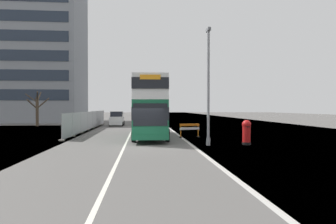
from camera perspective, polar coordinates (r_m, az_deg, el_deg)
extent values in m
cube|color=#565451|center=(18.48, -4.68, -7.21)|extent=(140.00, 280.00, 0.10)
cube|color=#B2AFA8|center=(18.76, 5.21, -6.95)|extent=(0.24, 196.00, 0.01)
cube|color=silver|center=(18.51, -8.74, -7.06)|extent=(0.16, 168.00, 0.01)
cube|color=#145638|center=(24.78, -3.38, -1.03)|extent=(2.90, 10.76, 2.76)
cube|color=silver|center=(24.78, -3.38, 2.63)|extent=(2.90, 10.76, 0.40)
cube|color=silver|center=(24.82, -3.38, 4.71)|extent=(2.87, 10.65, 1.40)
cube|color=black|center=(24.77, -3.38, -0.07)|extent=(2.93, 10.87, 0.88)
cube|color=black|center=(24.82, -3.38, 4.71)|extent=(2.92, 10.82, 0.77)
cube|color=black|center=(19.42, -3.51, -0.53)|extent=(2.31, 0.15, 1.52)
cube|color=orange|center=(19.52, -3.51, 6.90)|extent=(1.38, 0.11, 0.32)
cube|color=#145638|center=(24.85, -3.37, -3.79)|extent=(2.93, 10.87, 0.36)
cylinder|color=black|center=(21.60, -6.78, -4.58)|extent=(0.34, 1.01, 1.00)
cylinder|color=black|center=(21.58, -0.10, -4.58)|extent=(0.34, 1.01, 1.00)
cylinder|color=black|center=(27.82, -5.91, -3.36)|extent=(0.34, 1.01, 1.00)
cylinder|color=black|center=(27.80, -0.74, -3.36)|extent=(0.34, 1.01, 1.00)
cylinder|color=gray|center=(19.59, 7.95, 4.57)|extent=(0.18, 0.18, 7.63)
cube|color=slate|center=(20.23, 7.98, 15.77)|extent=(0.20, 0.70, 0.20)
cylinder|color=gray|center=(19.68, 7.93, -5.84)|extent=(0.29, 0.29, 0.50)
cylinder|color=black|center=(20.67, 15.20, -5.99)|extent=(0.59, 0.59, 0.18)
cylinder|color=#B71414|center=(20.60, 15.21, -4.07)|extent=(0.55, 0.55, 1.21)
sphere|color=#B71414|center=(20.56, 15.22, -2.39)|extent=(0.62, 0.62, 0.62)
cube|color=black|center=(20.30, 15.49, -2.83)|extent=(0.22, 0.03, 0.07)
cube|color=orange|center=(24.86, 4.25, -2.53)|extent=(1.77, 0.45, 0.20)
cube|color=white|center=(24.88, 4.25, -3.26)|extent=(1.77, 0.45, 0.20)
cube|color=orange|center=(24.62, 2.49, -3.82)|extent=(0.08, 0.08, 1.08)
cube|color=black|center=(24.66, 2.49, -4.97)|extent=(0.23, 0.46, 0.08)
cube|color=orange|center=(25.20, 5.96, -3.71)|extent=(0.08, 0.08, 1.08)
cube|color=black|center=(25.25, 5.96, -4.84)|extent=(0.23, 0.46, 0.08)
cube|color=#A8AAAD|center=(25.16, -19.22, -2.55)|extent=(0.04, 3.26, 2.04)
cube|color=#A8AAAD|center=(28.46, -17.54, -2.15)|extent=(0.04, 3.26, 2.04)
cube|color=#A8AAAD|center=(31.79, -16.22, -1.83)|extent=(0.04, 3.26, 2.04)
cube|color=#A8AAAD|center=(35.12, -15.14, -1.58)|extent=(0.04, 3.26, 2.04)
cube|color=#A8AAAD|center=(38.47, -14.25, -1.37)|extent=(0.04, 3.26, 2.04)
cube|color=#A8AAAD|center=(41.83, -13.51, -1.19)|extent=(0.04, 3.26, 2.04)
cube|color=#A8AAAD|center=(45.19, -12.87, -1.03)|extent=(0.04, 3.26, 2.04)
cylinder|color=#939699|center=(23.52, -20.24, -2.79)|extent=(0.06, 0.06, 2.14)
cube|color=gray|center=(23.60, -20.23, -5.24)|extent=(0.44, 0.20, 0.12)
cylinder|color=#939699|center=(26.81, -18.33, -2.34)|extent=(0.06, 0.06, 2.14)
cube|color=gray|center=(26.88, -18.32, -4.49)|extent=(0.44, 0.20, 0.12)
cylinder|color=#939699|center=(30.12, -16.84, -1.98)|extent=(0.06, 0.06, 2.14)
cube|color=gray|center=(30.19, -16.84, -3.90)|extent=(0.44, 0.20, 0.12)
cylinder|color=#939699|center=(33.45, -15.65, -1.70)|extent=(0.06, 0.06, 2.14)
cube|color=gray|center=(33.51, -15.65, -3.42)|extent=(0.44, 0.20, 0.12)
cylinder|color=#939699|center=(36.80, -14.68, -1.47)|extent=(0.06, 0.06, 2.14)
cube|color=gray|center=(36.85, -14.67, -3.04)|extent=(0.44, 0.20, 0.12)
cylinder|color=#939699|center=(40.15, -13.86, -1.27)|extent=(0.06, 0.06, 2.14)
cube|color=gray|center=(40.20, -13.86, -2.71)|extent=(0.44, 0.20, 0.12)
cylinder|color=#939699|center=(43.51, -13.18, -1.11)|extent=(0.06, 0.06, 2.14)
cube|color=gray|center=(43.56, -13.17, -2.43)|extent=(0.44, 0.20, 0.12)
cylinder|color=#939699|center=(46.88, -12.59, -0.97)|extent=(0.06, 0.06, 2.14)
cube|color=gray|center=(46.92, -12.59, -2.20)|extent=(0.44, 0.20, 0.12)
cube|color=silver|center=(41.40, -10.05, -1.65)|extent=(1.75, 4.01, 1.13)
cube|color=black|center=(41.37, -10.05, -0.39)|extent=(1.61, 2.20, 0.70)
cylinder|color=black|center=(42.60, -8.72, -2.17)|extent=(0.20, 0.60, 0.60)
cylinder|color=black|center=(42.74, -11.07, -2.17)|extent=(0.20, 0.60, 0.60)
cylinder|color=black|center=(40.12, -8.95, -2.36)|extent=(0.20, 0.60, 0.60)
cylinder|color=black|center=(40.28, -11.44, -2.35)|extent=(0.20, 0.60, 0.60)
cube|color=silver|center=(49.32, -4.71, -1.23)|extent=(1.81, 3.86, 1.13)
cube|color=black|center=(49.29, -4.72, -0.12)|extent=(1.66, 2.12, 0.79)
cylinder|color=black|center=(50.54, -3.70, -1.69)|extent=(0.20, 0.60, 0.60)
cylinder|color=black|center=(50.53, -5.75, -1.69)|extent=(0.20, 0.60, 0.60)
cylinder|color=black|center=(48.15, -3.63, -1.82)|extent=(0.20, 0.60, 0.60)
cylinder|color=black|center=(48.14, -5.78, -1.82)|extent=(0.20, 0.60, 0.60)
cube|color=silver|center=(56.16, -4.85, -0.90)|extent=(1.79, 3.87, 1.29)
cube|color=black|center=(56.14, -4.85, 0.17)|extent=(1.65, 2.13, 0.81)
cylinder|color=black|center=(57.38, -3.96, -1.39)|extent=(0.20, 0.60, 0.60)
cylinder|color=black|center=(57.38, -5.75, -1.39)|extent=(0.20, 0.60, 0.60)
cylinder|color=black|center=(54.99, -3.91, -1.48)|extent=(0.20, 0.60, 0.60)
cylinder|color=black|center=(54.98, -5.78, -1.49)|extent=(0.20, 0.60, 0.60)
cylinder|color=#4C3D2D|center=(43.98, -24.39, 0.05)|extent=(0.39, 0.39, 3.97)
cylinder|color=#4C3D2D|center=(43.62, -23.42, 1.60)|extent=(1.79, 0.40, 1.50)
cylinder|color=#4C3D2D|center=(44.39, -24.08, 2.75)|extent=(0.42, 1.06, 1.48)
cylinder|color=#4C3D2D|center=(44.48, -24.45, 1.74)|extent=(0.57, 1.08, 1.40)
cylinder|color=#4C3D2D|center=(44.14, -25.36, 2.50)|extent=(1.58, 0.39, 1.29)
cylinder|color=#4C3D2D|center=(43.49, -25.21, 1.40)|extent=(1.05, 1.55, 1.39)
cylinder|color=#4C3D2D|center=(43.34, -24.38, 2.94)|extent=(0.68, 1.41, 1.17)
cylinder|color=#4C3D2D|center=(66.27, -17.35, 0.51)|extent=(0.32, 0.32, 4.37)
cylinder|color=#4C3D2D|center=(66.05, -16.82, 2.32)|extent=(1.41, 0.34, 1.40)
cylinder|color=#4C3D2D|center=(66.91, -17.14, 1.91)|extent=(0.33, 1.43, 1.32)
cylinder|color=#4C3D2D|center=(66.68, -17.66, 1.56)|extent=(1.05, 0.82, 1.84)
cylinder|color=#4C3D2D|center=(66.12, -17.84, 1.90)|extent=(1.16, 0.71, 1.52)
cylinder|color=#4C3D2D|center=(65.58, -17.44, 2.73)|extent=(0.30, 1.57, 1.39)
cylinder|color=#4C3D2D|center=(64.99, -16.46, 0.30)|extent=(0.33, 0.33, 3.91)
cylinder|color=#4C3D2D|center=(64.72, -16.00, 1.58)|extent=(1.27, 0.51, 1.22)
cylinder|color=#4C3D2D|center=(65.42, -16.12, 1.77)|extent=(0.76, 1.14, 1.50)
cylinder|color=#4C3D2D|center=(65.52, -16.47, 1.55)|extent=(0.40, 1.16, 0.91)
cylinder|color=#4C3D2D|center=(65.42, -17.14, 2.18)|extent=(1.80, 0.66, 1.71)
cylinder|color=#4C3D2D|center=(64.82, -16.73, 1.26)|extent=(0.73, 0.64, 1.15)
cylinder|color=#4C3D2D|center=(64.49, -16.62, 1.94)|extent=(0.28, 1.15, 0.87)
cylinder|color=#4C3D2D|center=(64.53, -16.18, 1.48)|extent=(0.93, 0.89, 0.79)
cube|color=gray|center=(60.93, -29.87, 10.38)|extent=(27.99, 12.02, 25.50)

